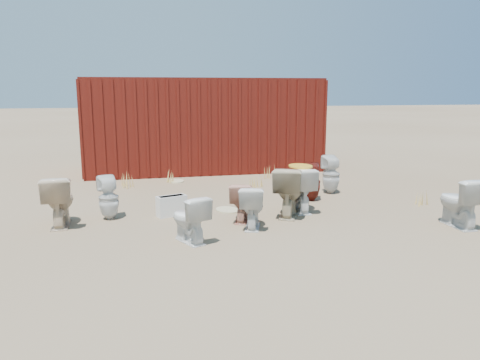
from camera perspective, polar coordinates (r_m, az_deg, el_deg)
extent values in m
plane|color=brown|center=(7.80, 0.96, -4.79)|extent=(100.00, 100.00, 0.00)
cube|color=#4B110C|center=(12.66, -4.57, 6.79)|extent=(6.00, 2.40, 2.40)
imported|color=white|center=(6.62, -6.21, -4.72)|extent=(0.62, 0.76, 0.68)
imported|color=tan|center=(7.63, 0.20, -2.65)|extent=(0.54, 0.72, 0.65)
imported|color=white|center=(7.25, 1.48, -3.27)|extent=(0.56, 0.74, 0.67)
imported|color=#5E1810|center=(9.11, 8.74, -0.26)|extent=(0.40, 0.41, 0.73)
imported|color=silver|center=(8.07, 25.17, -2.44)|extent=(0.44, 0.78, 0.79)
imported|color=silver|center=(8.02, -15.73, -2.10)|extent=(0.41, 0.41, 0.73)
imported|color=beige|center=(7.88, -21.21, -2.37)|extent=(0.47, 0.80, 0.81)
imported|color=#BDAC8A|center=(7.95, 5.95, -1.38)|extent=(0.78, 0.96, 0.85)
imported|color=white|center=(8.29, 7.32, -1.11)|extent=(0.49, 0.80, 0.79)
imported|color=silver|center=(9.82, 11.04, 0.65)|extent=(0.36, 0.37, 0.79)
ellipsoid|color=gold|center=(8.21, 7.39, 1.68)|extent=(0.40, 0.50, 0.02)
cube|color=silver|center=(8.05, -8.33, -3.13)|extent=(0.54, 0.35, 0.35)
ellipsoid|color=beige|center=(8.34, -1.58, -3.67)|extent=(0.51, 0.58, 0.02)
ellipsoid|color=beige|center=(11.04, -7.80, -0.13)|extent=(0.41, 0.51, 0.02)
cone|color=tan|center=(10.59, -13.33, 0.06)|extent=(0.36, 0.36, 0.33)
cone|color=tan|center=(10.24, 1.97, -0.10)|extent=(0.32, 0.32, 0.30)
cone|color=tan|center=(11.12, 6.88, 0.69)|extent=(0.36, 0.36, 0.29)
cone|color=tan|center=(10.97, -8.52, 0.42)|extent=(0.30, 0.30, 0.26)
cone|color=tan|center=(11.42, 3.57, 1.03)|extent=(0.34, 0.34, 0.30)
cone|color=tan|center=(9.32, 21.36, -2.13)|extent=(0.28, 0.28, 0.26)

